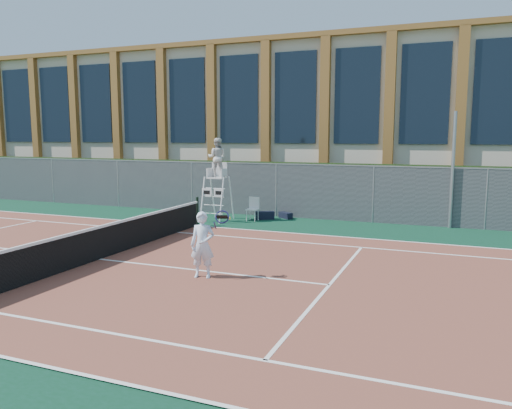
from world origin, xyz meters
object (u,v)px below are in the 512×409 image
at_px(steel_pole, 453,170).
at_px(tennis_player, 203,245).
at_px(plastic_chair, 253,207).
at_px(umpire_chair, 217,160).

distance_m(steel_pole, tennis_player, 10.73).
distance_m(plastic_chair, tennis_player, 8.26).
relative_size(plastic_chair, tennis_player, 0.59).
xyz_separation_m(plastic_chair, tennis_player, (1.97, -8.02, 0.26)).
distance_m(umpire_chair, tennis_player, 8.39).
relative_size(umpire_chair, plastic_chair, 3.54).
xyz_separation_m(umpire_chair, tennis_player, (3.32, -7.54, -1.60)).
bearing_deg(plastic_chair, umpire_chair, -160.52).
bearing_deg(steel_pole, tennis_player, -120.28).
relative_size(steel_pole, tennis_player, 2.65).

